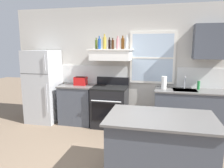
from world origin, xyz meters
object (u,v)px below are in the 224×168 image
object	(u,v)px
bottle_balsamic_dark	(109,44)
kitchen_island	(160,149)
refrigerator	(43,86)
bottle_amber_wine	(123,43)
dish_soap_bottle	(199,85)
toaster	(81,81)
bottle_blue_liqueur	(99,44)
paper_towel_roll	(164,83)
bottle_champagne_gold_foil	(105,43)
bottle_brown_stout	(113,44)
stove_range	(110,106)
bottle_clear_tall	(127,43)
bottle_rose_pink	(118,44)
bottle_olive_oil_square	(96,44)

from	to	relation	value
bottle_balsamic_dark	kitchen_island	world-z (taller)	bottle_balsamic_dark
refrigerator	bottle_amber_wine	distance (m)	2.16
dish_soap_bottle	toaster	bearing A→B (deg)	-178.41
refrigerator	bottle_balsamic_dark	bearing A→B (deg)	6.14
bottle_blue_liqueur	paper_towel_roll	world-z (taller)	bottle_blue_liqueur
bottle_champagne_gold_foil	kitchen_island	distance (m)	2.71
bottle_brown_stout	paper_towel_roll	world-z (taller)	bottle_brown_stout
bottle_blue_liqueur	dish_soap_bottle	xyz separation A→B (m)	(2.13, 0.08, -0.86)
stove_range	bottle_champagne_gold_foil	xyz separation A→B (m)	(-0.15, 0.10, 1.42)
toaster	bottle_amber_wine	distance (m)	1.30
bottle_champagne_gold_foil	bottle_amber_wine	distance (m)	0.41
bottle_blue_liqueur	kitchen_island	world-z (taller)	bottle_blue_liqueur
paper_towel_roll	bottle_clear_tall	bearing A→B (deg)	177.66
stove_range	dish_soap_bottle	world-z (taller)	same
refrigerator	bottle_rose_pink	distance (m)	2.07
refrigerator	kitchen_island	xyz separation A→B (m)	(2.77, -1.80, -0.40)
bottle_champagne_gold_foil	kitchen_island	world-z (taller)	bottle_champagne_gold_foil
toaster	kitchen_island	bearing A→B (deg)	-45.69
bottle_blue_liqueur	bottle_champagne_gold_foil	distance (m)	0.12
stove_range	bottle_balsamic_dark	distance (m)	1.40
bottle_clear_tall	dish_soap_bottle	distance (m)	1.75
toaster	bottle_balsamic_dark	bearing A→B (deg)	7.14
bottle_clear_tall	bottle_olive_oil_square	bearing A→B (deg)	173.63
bottle_clear_tall	paper_towel_roll	world-z (taller)	bottle_clear_tall
dish_soap_bottle	bottle_clear_tall	bearing A→B (deg)	-177.49
bottle_rose_pink	bottle_clear_tall	distance (m)	0.20
bottle_champagne_gold_foil	dish_soap_bottle	world-z (taller)	bottle_champagne_gold_foil
bottle_amber_wine	bottle_brown_stout	bearing A→B (deg)	-162.17
refrigerator	bottle_rose_pink	xyz separation A→B (m)	(1.81, 0.08, 1.01)
refrigerator	toaster	bearing A→B (deg)	5.41
bottle_champagne_gold_foil	bottle_olive_oil_square	bearing A→B (deg)	166.72
stove_range	bottle_clear_tall	xyz separation A→B (m)	(0.36, 0.07, 1.40)
stove_range	bottle_clear_tall	distance (m)	1.45
bottle_champagne_gold_foil	paper_towel_roll	world-z (taller)	bottle_champagne_gold_foil
bottle_amber_wine	kitchen_island	bearing A→B (deg)	-66.19
toaster	bottle_champagne_gold_foil	world-z (taller)	bottle_champagne_gold_foil
bottle_olive_oil_square	bottle_amber_wine	xyz separation A→B (m)	(0.61, -0.02, 0.02)
bottle_olive_oil_square	bottle_brown_stout	bearing A→B (deg)	-11.76
bottle_balsamic_dark	bottle_amber_wine	distance (m)	0.30
refrigerator	bottle_brown_stout	xyz separation A→B (m)	(1.70, 0.09, 0.99)
toaster	kitchen_island	size ratio (longest dim) A/B	0.21
refrigerator	bottle_clear_tall	world-z (taller)	bottle_clear_tall
bottle_olive_oil_square	refrigerator	bearing A→B (deg)	-172.42
stove_range	bottle_brown_stout	distance (m)	1.38
bottle_blue_liqueur	bottle_amber_wine	distance (m)	0.51
refrigerator	bottle_brown_stout	bearing A→B (deg)	3.02
toaster	dish_soap_bottle	distance (m)	2.60
bottle_olive_oil_square	bottle_balsamic_dark	size ratio (longest dim) A/B	0.98
bottle_clear_tall	bottle_champagne_gold_foil	bearing A→B (deg)	176.51
bottle_balsamic_dark	bottle_amber_wine	bearing A→B (deg)	-2.87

